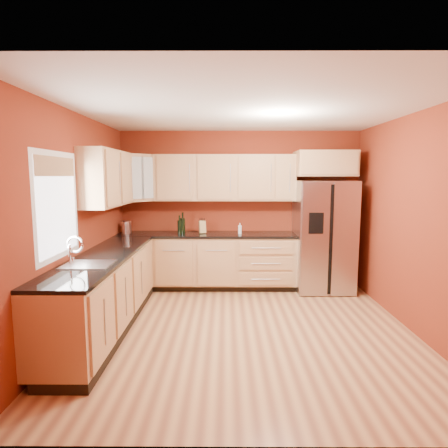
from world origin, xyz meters
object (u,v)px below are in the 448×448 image
(refrigerator, at_px, (323,236))
(canister_left, at_px, (128,227))
(wine_bottle_a, at_px, (180,225))
(knife_block, at_px, (202,227))
(soap_dispenser, at_px, (240,228))

(refrigerator, distance_m, canister_left, 3.20)
(wine_bottle_a, distance_m, knife_block, 0.37)
(refrigerator, distance_m, wine_bottle_a, 2.34)
(refrigerator, relative_size, knife_block, 8.69)
(wine_bottle_a, xyz_separation_m, knife_block, (0.37, 0.06, -0.05))
(refrigerator, distance_m, knife_block, 1.97)
(canister_left, bearing_deg, soap_dispenser, -1.74)
(refrigerator, bearing_deg, wine_bottle_a, 179.24)
(refrigerator, xyz_separation_m, soap_dispenser, (-1.35, 0.05, 0.12))
(wine_bottle_a, bearing_deg, knife_block, 8.91)
(canister_left, bearing_deg, wine_bottle_a, -4.92)
(refrigerator, relative_size, soap_dispenser, 10.38)
(canister_left, relative_size, soap_dispenser, 1.12)
(canister_left, distance_m, knife_block, 1.23)
(canister_left, distance_m, soap_dispenser, 1.85)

